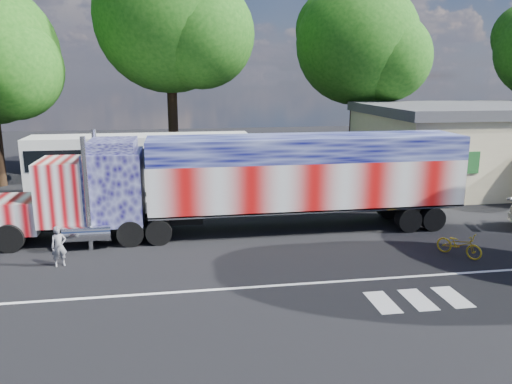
{
  "coord_description": "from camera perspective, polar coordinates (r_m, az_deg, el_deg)",
  "views": [
    {
      "loc": [
        -3.49,
        -18.55,
        7.0
      ],
      "look_at": [
        0.0,
        3.0,
        1.9
      ],
      "focal_mm": 35.0,
      "sensor_mm": 36.0,
      "label": 1
    }
  ],
  "objects": [
    {
      "name": "lane_markings",
      "position": [
        17.16,
        9.46,
        -11.1
      ],
      "size": [
        30.0,
        2.67,
        0.01
      ],
      "color": "silver",
      "rests_on": "ground"
    },
    {
      "name": "tree_ne_a",
      "position": [
        39.23,
        11.77,
        16.25
      ],
      "size": [
        9.54,
        9.09,
        13.9
      ],
      "color": "black",
      "rests_on": "ground"
    },
    {
      "name": "coach_bus",
      "position": [
        29.88,
        -12.91,
        2.98
      ],
      "size": [
        12.57,
        2.93,
        3.66
      ],
      "color": "silver",
      "rests_on": "ground"
    },
    {
      "name": "ground",
      "position": [
        20.13,
        1.37,
        -7.2
      ],
      "size": [
        100.0,
        100.0,
        0.0
      ],
      "primitive_type": "plane",
      "color": "black"
    },
    {
      "name": "semi_truck",
      "position": [
        22.45,
        -0.95,
        1.35
      ],
      "size": [
        21.95,
        3.47,
        4.68
      ],
      "color": "black",
      "rests_on": "ground"
    },
    {
      "name": "tree_n_mid",
      "position": [
        36.53,
        -9.61,
        19.03
      ],
      "size": [
        10.78,
        10.27,
        16.05
      ],
      "color": "black",
      "rests_on": "ground"
    },
    {
      "name": "woman",
      "position": [
        20.17,
        -21.62,
        -5.8
      ],
      "size": [
        0.65,
        0.53,
        1.54
      ],
      "primitive_type": "imported",
      "rotation": [
        0.0,
        0.0,
        0.33
      ],
      "color": "slate",
      "rests_on": "ground"
    },
    {
      "name": "bicycle",
      "position": [
        21.43,
        22.21,
        -5.57
      ],
      "size": [
        1.57,
        1.86,
        0.96
      ],
      "primitive_type": "imported",
      "rotation": [
        0.0,
        0.0,
        0.61
      ],
      "color": "gold",
      "rests_on": "ground"
    }
  ]
}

